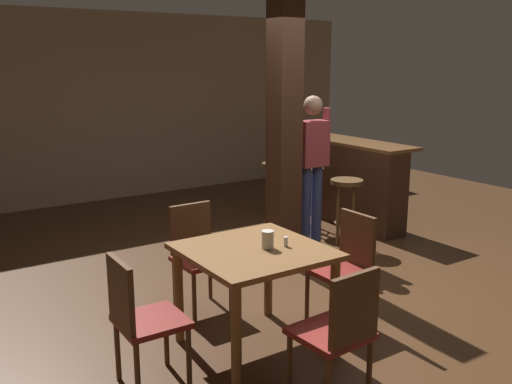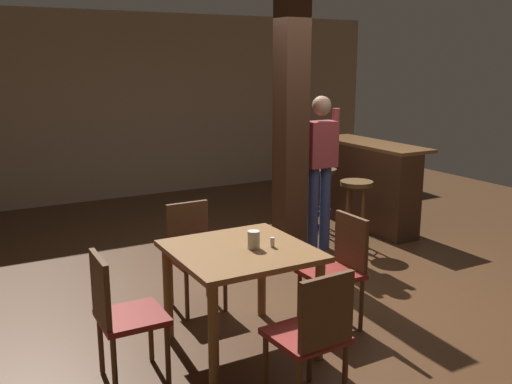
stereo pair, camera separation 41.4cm
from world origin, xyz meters
The scene contains 15 objects.
ground_plane centered at (0.00, 0.00, 0.00)m, with size 10.80×10.80×0.00m, color #422816.
wall_back centered at (0.00, 4.50, 1.40)m, with size 8.00×0.10×2.80m, color gray.
pillar centered at (0.28, 0.87, 1.40)m, with size 0.28×0.28×2.80m, color #382114.
dining_table centered at (-1.12, -0.68, 0.65)m, with size 0.96×0.96×0.78m.
chair_west centered at (-2.02, -0.72, 0.51)m, with size 0.42×0.42×0.89m.
chair_south centered at (-1.09, -1.56, 0.51)m, with size 0.44×0.44×0.89m.
chair_east centered at (-0.27, -0.72, 0.51)m, with size 0.42×0.42×0.89m.
chair_north centered at (-1.13, 0.19, 0.51)m, with size 0.43×0.43×0.89m.
napkin_cup centered at (-1.04, -0.73, 0.84)m, with size 0.09×0.09×0.13m, color beige.
salt_shaker centered at (-0.91, -0.76, 0.81)m, with size 0.03×0.03×0.07m, color silver.
standing_person centered at (0.69, 0.90, 1.00)m, with size 0.47×0.21×1.72m.
bar_counter centered at (1.76, 1.43, 0.55)m, with size 0.56×1.69×1.07m.
bar_stool_near centered at (1.11, 0.78, 0.58)m, with size 0.37×0.37×0.77m.
bar_stool_mid centered at (1.16, 1.52, 0.59)m, with size 0.35×0.35×0.78m.
bar_stool_far centered at (1.15, 2.26, 0.55)m, with size 0.34×0.34×0.73m.
Camera 1 is at (-3.26, -3.91, 2.09)m, focal length 40.00 mm.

